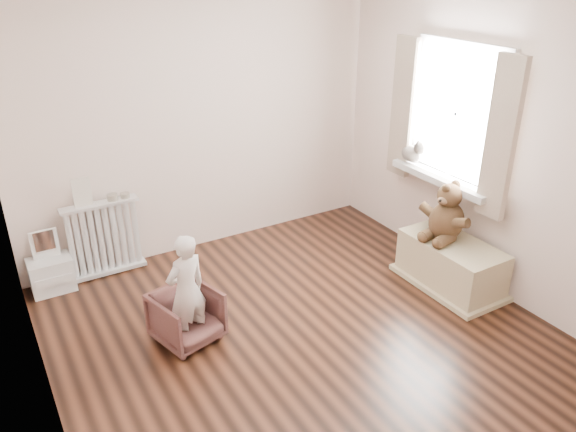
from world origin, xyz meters
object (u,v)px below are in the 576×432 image
radiator (104,236)px  armchair (187,317)px  child (187,291)px  plush_cat (412,153)px  toy_vanity (49,262)px  teddy_bear (448,213)px  toy_bench (451,265)px

radiator → armchair: size_ratio=1.56×
armchair → child: (0.00, -0.05, 0.26)m
radiator → plush_cat: 2.95m
plush_cat → armchair: bearing=-168.6°
toy_vanity → teddy_bear: teddy_bear is taller
armchair → toy_bench: (2.30, -0.45, -0.01)m
toy_vanity → toy_bench: bearing=-29.2°
plush_cat → teddy_bear: bearing=-98.7°
toy_vanity → child: child is taller
child → plush_cat: size_ratio=3.19×
child → plush_cat: bearing=173.4°
toy_vanity → child: (0.77, -1.32, 0.19)m
teddy_bear → armchair: bearing=161.8°
toy_vanity → toy_bench: size_ratio=0.62×
armchair → plush_cat: (2.44, 0.32, 0.79)m
child → teddy_bear: 2.32m
armchair → child: child is taller
toy_vanity → plush_cat: bearing=-16.5°
toy_vanity → armchair: toy_vanity is taller
radiator → teddy_bear: size_ratio=1.37×
armchair → teddy_bear: 2.37m
toy_bench → teddy_bear: teddy_bear is taller
toy_bench → plush_cat: 1.12m
teddy_bear → toy_bench: bearing=-95.5°
teddy_bear → plush_cat: size_ratio=1.85×
toy_vanity → teddy_bear: (3.06, -1.61, 0.40)m
child → teddy_bear: size_ratio=1.72×
toy_vanity → armchair: 1.49m
toy_bench → teddy_bear: size_ratio=1.74×
toy_vanity → teddy_bear: size_ratio=1.08×
radiator → toy_bench: 3.12m
toy_bench → toy_vanity: bearing=150.8°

